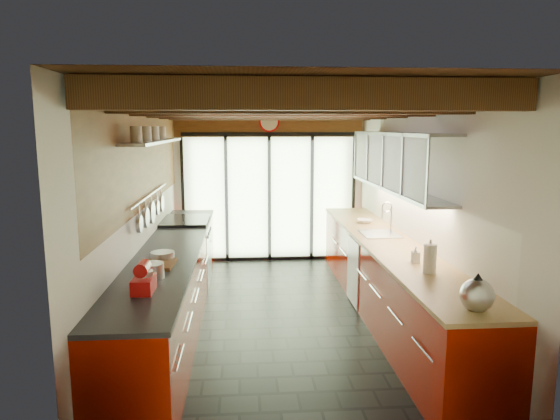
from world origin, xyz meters
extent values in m
plane|color=black|center=(0.00, 0.00, 0.00)|extent=(5.50, 5.50, 0.00)
plane|color=silver|center=(0.00, 2.75, 1.30)|extent=(3.20, 0.00, 3.20)
plane|color=silver|center=(0.00, -2.75, 1.30)|extent=(3.20, 0.00, 3.20)
plane|color=silver|center=(-1.60, 0.00, 1.30)|extent=(0.00, 5.50, 5.50)
plane|color=silver|center=(1.60, 0.00, 1.30)|extent=(0.00, 5.50, 5.50)
plane|color=#472814|center=(0.00, 0.00, 2.60)|extent=(5.50, 5.50, 0.00)
cube|color=#593316|center=(0.00, -2.25, 2.48)|extent=(3.14, 0.14, 0.22)
cube|color=#593316|center=(0.00, -1.35, 2.48)|extent=(3.14, 0.14, 0.22)
cube|color=#593316|center=(0.00, -0.45, 2.48)|extent=(3.14, 0.14, 0.22)
cube|color=#593316|center=(0.00, 0.45, 2.48)|extent=(3.14, 0.14, 0.22)
cube|color=#593316|center=(0.00, 1.35, 2.48)|extent=(3.14, 0.14, 0.22)
cube|color=#593316|center=(0.00, 2.25, 2.48)|extent=(3.14, 0.14, 0.22)
cube|color=brown|center=(0.00, 2.71, 2.35)|extent=(3.14, 0.06, 0.50)
plane|color=brown|center=(-1.57, 0.20, 1.98)|extent=(0.00, 4.90, 4.90)
plane|color=#C6EAAD|center=(0.00, 2.73, 1.08)|extent=(2.90, 0.00, 2.90)
cube|color=black|center=(-1.45, 2.72, 1.07)|extent=(0.05, 0.04, 2.15)
cube|color=black|center=(1.45, 2.72, 1.07)|extent=(0.05, 0.04, 2.15)
cube|color=black|center=(0.00, 2.69, 1.07)|extent=(0.06, 0.05, 2.15)
cube|color=black|center=(0.00, 2.69, 2.15)|extent=(2.90, 0.05, 0.06)
cylinder|color=#B7100E|center=(0.00, 2.67, 2.35)|extent=(0.34, 0.04, 0.34)
cylinder|color=beige|center=(0.00, 2.65, 2.35)|extent=(0.28, 0.02, 0.28)
cube|color=#961100|center=(-1.28, 0.00, 0.44)|extent=(0.65, 5.00, 0.88)
cube|color=black|center=(-1.28, 0.00, 0.90)|extent=(0.68, 5.00, 0.04)
cube|color=silver|center=(-1.28, 1.45, 0.44)|extent=(0.66, 0.90, 0.90)
cube|color=black|center=(-1.28, 1.45, 0.93)|extent=(0.65, 0.90, 0.06)
cube|color=#961100|center=(1.28, 0.00, 0.44)|extent=(0.65, 5.00, 0.88)
cube|color=tan|center=(1.28, 0.00, 0.90)|extent=(0.68, 5.00, 0.04)
cube|color=white|center=(0.95, 0.40, 0.44)|extent=(0.02, 0.60, 0.84)
cube|color=silver|center=(1.28, 0.40, 0.93)|extent=(0.45, 0.52, 0.02)
cylinder|color=silver|center=(1.42, 0.40, 1.10)|extent=(0.02, 0.02, 0.34)
torus|color=silver|center=(1.36, 0.40, 1.27)|extent=(0.14, 0.02, 0.14)
plane|color=silver|center=(1.26, 0.30, 1.85)|extent=(0.00, 3.00, 3.00)
cube|color=#9EA0A5|center=(1.43, 0.30, 1.51)|extent=(0.34, 3.00, 0.03)
cube|color=#9EA0A5|center=(1.43, 0.30, 2.19)|extent=(0.34, 3.00, 0.03)
cylinder|color=silver|center=(-1.54, 0.30, 1.47)|extent=(0.02, 2.20, 0.02)
cube|color=silver|center=(-1.45, 0.20, 2.10)|extent=(0.28, 2.60, 0.03)
cylinder|color=silver|center=(-1.50, -0.60, 1.29)|extent=(0.04, 0.18, 0.18)
cylinder|color=silver|center=(-1.50, -0.25, 1.29)|extent=(0.04, 0.22, 0.22)
cylinder|color=silver|center=(-1.50, 0.10, 1.29)|extent=(0.04, 0.26, 0.26)
cylinder|color=silver|center=(-1.50, 0.45, 1.29)|extent=(0.04, 0.18, 0.18)
cylinder|color=silver|center=(-1.50, 0.80, 1.29)|extent=(0.04, 0.22, 0.22)
cube|color=red|center=(-1.27, -1.64, 0.98)|extent=(0.17, 0.29, 0.12)
cylinder|color=red|center=(-1.27, -1.67, 1.13)|extent=(0.12, 0.19, 0.11)
cylinder|color=silver|center=(-1.27, -1.59, 1.02)|extent=(0.15, 0.15, 0.12)
cylinder|color=silver|center=(-1.27, -1.27, 0.99)|extent=(0.26, 0.26, 0.14)
cylinder|color=silver|center=(-1.27, -0.67, 0.97)|extent=(0.26, 0.26, 0.09)
cube|color=brown|center=(-1.27, -0.86, 0.94)|extent=(0.31, 0.42, 0.03)
sphere|color=silver|center=(1.27, -2.25, 1.04)|extent=(0.28, 0.28, 0.25)
cone|color=black|center=(1.27, -2.25, 1.18)|extent=(0.10, 0.10, 0.07)
cylinder|color=silver|center=(1.27, -2.11, 1.06)|extent=(0.04, 0.10, 0.05)
cylinder|color=white|center=(1.27, -1.31, 1.06)|extent=(0.12, 0.12, 0.27)
cylinder|color=silver|center=(1.27, -1.31, 1.22)|extent=(0.02, 0.02, 0.05)
imported|color=silver|center=(1.27, -0.93, 1.00)|extent=(0.08, 0.08, 0.17)
imported|color=silver|center=(1.27, 1.17, 0.95)|extent=(0.26, 0.26, 0.05)
camera|label=1|loc=(-0.45, -5.66, 2.26)|focal=32.00mm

